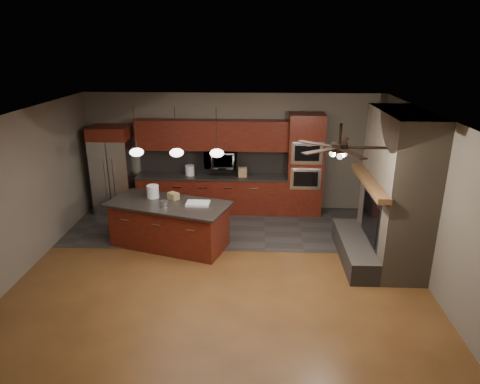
# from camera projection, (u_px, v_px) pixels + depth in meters

# --- Properties ---
(ground) EXTENTS (7.00, 7.00, 0.00)m
(ground) POSITION_uv_depth(u_px,v_px,m) (223.00, 266.00, 7.88)
(ground) COLOR brown
(ground) RESTS_ON ground
(ceiling) EXTENTS (7.00, 6.00, 0.02)m
(ceiling) POSITION_uv_depth(u_px,v_px,m) (221.00, 114.00, 6.94)
(ceiling) COLOR white
(ceiling) RESTS_ON back_wall
(back_wall) EXTENTS (7.00, 0.02, 2.80)m
(back_wall) POSITION_uv_depth(u_px,v_px,m) (233.00, 152.00, 10.24)
(back_wall) COLOR #696054
(back_wall) RESTS_ON ground
(right_wall) EXTENTS (0.02, 6.00, 2.80)m
(right_wall) POSITION_uv_depth(u_px,v_px,m) (427.00, 198.00, 7.26)
(right_wall) COLOR #696054
(right_wall) RESTS_ON ground
(left_wall) EXTENTS (0.02, 6.00, 2.80)m
(left_wall) POSITION_uv_depth(u_px,v_px,m) (25.00, 191.00, 7.56)
(left_wall) COLOR #696054
(left_wall) RESTS_ON ground
(slate_tile_patch) EXTENTS (7.00, 2.40, 0.01)m
(slate_tile_patch) POSITION_uv_depth(u_px,v_px,m) (230.00, 226.00, 9.57)
(slate_tile_patch) COLOR #34302E
(slate_tile_patch) RESTS_ON ground
(fireplace_column) EXTENTS (1.30, 2.10, 2.80)m
(fireplace_column) POSITION_uv_depth(u_px,v_px,m) (392.00, 195.00, 7.69)
(fireplace_column) COLOR #746653
(fireplace_column) RESTS_ON ground
(back_cabinetry) EXTENTS (3.59, 0.64, 2.20)m
(back_cabinetry) POSITION_uv_depth(u_px,v_px,m) (212.00, 175.00, 10.18)
(back_cabinetry) COLOR maroon
(back_cabinetry) RESTS_ON ground
(oven_tower) EXTENTS (0.80, 0.63, 2.38)m
(oven_tower) POSITION_uv_depth(u_px,v_px,m) (305.00, 165.00, 9.94)
(oven_tower) COLOR maroon
(oven_tower) RESTS_ON ground
(microwave) EXTENTS (0.73, 0.41, 0.50)m
(microwave) POSITION_uv_depth(u_px,v_px,m) (221.00, 159.00, 10.05)
(microwave) COLOR silver
(microwave) RESTS_ON back_cabinetry
(refrigerator) EXTENTS (0.89, 0.75, 2.08)m
(refrigerator) POSITION_uv_depth(u_px,v_px,m) (113.00, 170.00, 10.12)
(refrigerator) COLOR silver
(refrigerator) RESTS_ON ground
(kitchen_island) EXTENTS (2.58, 1.73, 0.92)m
(kitchen_island) POSITION_uv_depth(u_px,v_px,m) (170.00, 224.00, 8.52)
(kitchen_island) COLOR maroon
(kitchen_island) RESTS_ON ground
(white_bucket) EXTENTS (0.31, 0.31, 0.26)m
(white_bucket) POSITION_uv_depth(u_px,v_px,m) (153.00, 192.00, 8.62)
(white_bucket) COLOR white
(white_bucket) RESTS_ON kitchen_island
(paint_can) EXTENTS (0.17, 0.17, 0.11)m
(paint_can) POSITION_uv_depth(u_px,v_px,m) (164.00, 204.00, 8.19)
(paint_can) COLOR #BBBBC0
(paint_can) RESTS_ON kitchen_island
(paint_tray) EXTENTS (0.46, 0.32, 0.04)m
(paint_tray) POSITION_uv_depth(u_px,v_px,m) (198.00, 203.00, 8.28)
(paint_tray) COLOR silver
(paint_tray) RESTS_ON kitchen_island
(cardboard_box) EXTENTS (0.26, 0.25, 0.13)m
(cardboard_box) POSITION_uv_depth(u_px,v_px,m) (173.00, 196.00, 8.55)
(cardboard_box) COLOR olive
(cardboard_box) RESTS_ON kitchen_island
(counter_bucket) EXTENTS (0.23, 0.23, 0.24)m
(counter_bucket) POSITION_uv_depth(u_px,v_px,m) (190.00, 170.00, 10.12)
(counter_bucket) COLOR white
(counter_bucket) RESTS_ON back_cabinetry
(counter_box) EXTENTS (0.21, 0.17, 0.22)m
(counter_box) POSITION_uv_depth(u_px,v_px,m) (243.00, 172.00, 10.03)
(counter_box) COLOR #A68056
(counter_box) RESTS_ON back_cabinetry
(pendant_left) EXTENTS (0.26, 0.26, 0.92)m
(pendant_left) POSITION_uv_depth(u_px,v_px,m) (137.00, 152.00, 7.95)
(pendant_left) COLOR black
(pendant_left) RESTS_ON ceiling
(pendant_center) EXTENTS (0.26, 0.26, 0.92)m
(pendant_center) POSITION_uv_depth(u_px,v_px,m) (177.00, 152.00, 7.92)
(pendant_center) COLOR black
(pendant_center) RESTS_ON ceiling
(pendant_right) EXTENTS (0.26, 0.26, 0.92)m
(pendant_right) POSITION_uv_depth(u_px,v_px,m) (217.00, 153.00, 7.89)
(pendant_right) COLOR black
(pendant_right) RESTS_ON ceiling
(ceiling_fan) EXTENTS (1.27, 1.33, 0.41)m
(ceiling_fan) POSITION_uv_depth(u_px,v_px,m) (339.00, 147.00, 6.23)
(ceiling_fan) COLOR black
(ceiling_fan) RESTS_ON ceiling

